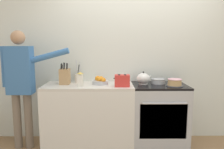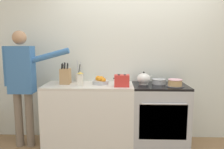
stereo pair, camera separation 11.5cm
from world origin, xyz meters
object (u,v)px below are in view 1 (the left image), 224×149
(toaster, at_px, (122,81))
(milk_carton, at_px, (80,79))
(mixing_bowl, at_px, (158,81))
(fruit_bowl, at_px, (100,81))
(layer_cake, at_px, (175,83))
(utensil_crock, at_px, (79,78))
(stove_range, at_px, (159,115))
(tea_kettle, at_px, (143,79))
(knife_block, at_px, (65,76))
(person_baker, at_px, (21,79))

(toaster, height_order, milk_carton, milk_carton)
(mixing_bowl, xyz_separation_m, fruit_bowl, (-0.84, -0.03, 0.01))
(layer_cake, relative_size, utensil_crock, 0.70)
(stove_range, relative_size, toaster, 4.13)
(layer_cake, xyz_separation_m, milk_carton, (-1.29, 0.00, 0.05))
(layer_cake, height_order, toaster, toaster)
(utensil_crock, bearing_deg, fruit_bowl, -24.75)
(layer_cake, relative_size, tea_kettle, 1.02)
(layer_cake, distance_m, knife_block, 1.55)
(fruit_bowl, xyz_separation_m, milk_carton, (-0.26, -0.15, 0.05))
(knife_block, bearing_deg, utensil_crock, 39.84)
(toaster, bearing_deg, mixing_bowl, 21.04)
(stove_range, relative_size, layer_cake, 3.85)
(layer_cake, bearing_deg, toaster, -177.98)
(stove_range, distance_m, tea_kettle, 0.58)
(tea_kettle, distance_m, milk_carton, 0.90)
(layer_cake, xyz_separation_m, tea_kettle, (-0.41, 0.16, 0.03))
(tea_kettle, relative_size, person_baker, 0.14)
(knife_block, bearing_deg, layer_cake, -5.96)
(layer_cake, distance_m, person_baker, 2.11)
(stove_range, distance_m, layer_cake, 0.54)
(knife_block, bearing_deg, mixing_bowl, 0.87)
(tea_kettle, height_order, fruit_bowl, tea_kettle)
(stove_range, bearing_deg, knife_block, 177.61)
(knife_block, height_order, fruit_bowl, knife_block)
(stove_range, bearing_deg, toaster, -166.59)
(tea_kettle, distance_m, knife_block, 1.13)
(mixing_bowl, xyz_separation_m, toaster, (-0.54, -0.21, 0.04))
(utensil_crock, xyz_separation_m, milk_carton, (0.07, -0.31, 0.02))
(tea_kettle, xyz_separation_m, person_baker, (-1.71, -0.13, 0.01))
(tea_kettle, relative_size, fruit_bowl, 0.98)
(fruit_bowl, bearing_deg, stove_range, -3.42)
(utensil_crock, bearing_deg, stove_range, -9.81)
(layer_cake, xyz_separation_m, knife_block, (-1.54, 0.16, 0.07))
(layer_cake, bearing_deg, stove_range, 150.26)
(toaster, distance_m, person_baker, 1.39)
(toaster, relative_size, milk_carton, 1.11)
(knife_block, distance_m, fruit_bowl, 0.51)
(mixing_bowl, xyz_separation_m, utensil_crock, (-1.18, 0.13, 0.03))
(stove_range, xyz_separation_m, toaster, (-0.54, -0.13, 0.53))
(stove_range, xyz_separation_m, milk_carton, (-1.11, -0.10, 0.54))
(layer_cake, height_order, mixing_bowl, layer_cake)
(layer_cake, bearing_deg, tea_kettle, 159.04)
(toaster, xyz_separation_m, milk_carton, (-0.57, 0.03, 0.01))
(utensil_crock, bearing_deg, person_baker, -159.47)
(stove_range, bearing_deg, tea_kettle, 166.99)
(knife_block, distance_m, person_baker, 0.59)
(mixing_bowl, distance_m, knife_block, 1.35)
(stove_range, bearing_deg, layer_cake, -29.74)
(tea_kettle, bearing_deg, milk_carton, -170.18)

